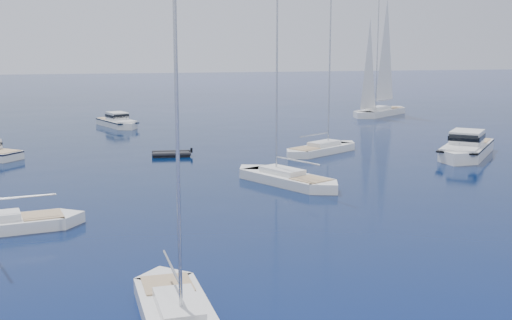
% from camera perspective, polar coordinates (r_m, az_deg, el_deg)
% --- Properties ---
extents(motor_cruiser_distant, '(10.20, 11.37, 3.08)m').
position_cam_1_polar(motor_cruiser_distant, '(64.99, 17.54, 0.30)').
color(motor_cruiser_distant, silver).
rests_on(motor_cruiser_distant, ground).
extents(motor_cruiser_horizon, '(5.89, 9.16, 2.31)m').
position_cam_1_polar(motor_cruiser_horizon, '(85.03, -11.77, 2.82)').
color(motor_cruiser_horizon, white).
rests_on(motor_cruiser_horizon, ground).
extents(sailboat_mid_r, '(7.84, 10.92, 16.07)m').
position_cam_1_polar(sailboat_mid_r, '(50.42, 2.60, -2.02)').
color(sailboat_mid_r, white).
rests_on(sailboat_mid_r, ground).
extents(sailboat_centre, '(10.00, 7.92, 15.07)m').
position_cam_1_polar(sailboat_centre, '(64.28, 5.64, 0.62)').
color(sailboat_centre, silver).
rests_on(sailboat_centre, ground).
extents(sailboat_sails_far, '(12.32, 10.87, 19.24)m').
position_cam_1_polar(sailboat_sails_far, '(97.73, 10.58, 3.81)').
color(sailboat_sails_far, silver).
rests_on(sailboat_sails_far, ground).
extents(tender_grey_far, '(3.89, 2.27, 0.95)m').
position_cam_1_polar(tender_grey_far, '(62.60, -7.29, 0.33)').
color(tender_grey_far, black).
rests_on(tender_grey_far, ground).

